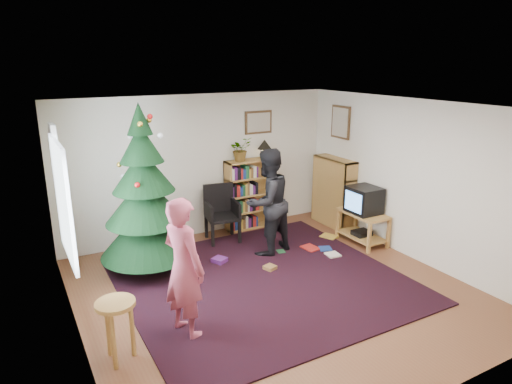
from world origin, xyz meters
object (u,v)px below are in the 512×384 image
tv_stand (362,225)px  stool (116,315)px  potted_plant (240,149)px  christmas_tree (145,204)px  bookshelf_back (250,193)px  armchair (220,210)px  person_by_chair (268,202)px  crt_tv (364,200)px  table_lamp (265,146)px  picture_right (341,122)px  person_standing (184,268)px  picture_back (258,122)px  bookshelf_right (334,191)px

tv_stand → stool: bearing=-164.6°
potted_plant → christmas_tree: bearing=-156.2°
bookshelf_back → armchair: size_ratio=1.34×
stool → christmas_tree: bearing=65.3°
person_by_chair → potted_plant: size_ratio=4.05×
armchair → potted_plant: size_ratio=2.28×
armchair → stool: size_ratio=1.43×
crt_tv → armchair: bearing=146.7°
stool → table_lamp: bearing=39.7°
picture_right → person_by_chair: 2.27m
christmas_tree → tv_stand: (3.53, -0.73, -0.72)m
armchair → stool: 3.49m
picture_right → person_standing: picture_right is taller
bookshelf_back → person_by_chair: person_by_chair is taller
crt_tv → table_lamp: (-1.01, 1.61, 0.76)m
christmas_tree → potted_plant: christmas_tree is taller
picture_right → person_standing: size_ratio=0.37×
picture_back → person_by_chair: bearing=-113.4°
picture_back → crt_tv: (1.07, -1.75, -1.18)m
tv_stand → armchair: (-2.07, 1.35, 0.20)m
picture_right → christmas_tree: (-3.78, -0.30, -0.91)m
christmas_tree → bookshelf_back: christmas_tree is taller
bookshelf_right → person_by_chair: size_ratio=0.75×
table_lamp → picture_right: bearing=-24.9°
picture_right → christmas_tree: bearing=-175.5°
armchair → bookshelf_right: bearing=-0.3°
bookshelf_back → person_standing: bearing=-130.5°
bookshelf_back → crt_tv: bearing=-50.8°
tv_stand → crt_tv: bearing=-180.0°
christmas_tree → bookshelf_back: 2.41m
person_by_chair → picture_back: bearing=-128.7°
potted_plant → table_lamp: potted_plant is taller
stool → person_standing: bearing=9.6°
bookshelf_right → person_standing: (-3.74, -2.04, 0.16)m
christmas_tree → tv_stand: 3.67m
picture_right → person_standing: 4.55m
picture_back → bookshelf_right: bearing=-33.4°
armchair → person_by_chair: person_by_chair is taller
picture_back → bookshelf_back: (-0.25, -0.14, -1.29)m
bookshelf_back → tv_stand: bookshelf_back is taller
picture_right → christmas_tree: 3.90m
picture_right → table_lamp: size_ratio=1.74×
picture_back → armchair: picture_back is taller
person_by_chair → bookshelf_back: bearing=-120.6°
tv_stand → person_standing: size_ratio=0.53×
tv_stand → person_by_chair: bearing=165.5°
bookshelf_right → person_standing: size_ratio=0.79×
picture_back → stool: (-3.35, -2.97, -1.42)m
tv_stand → person_by_chair: size_ratio=0.50×
christmas_tree → potted_plant: size_ratio=5.85×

